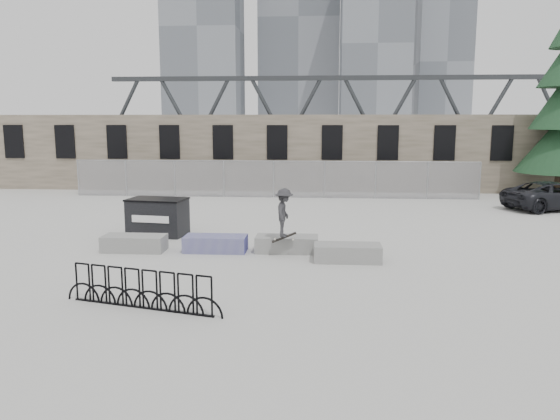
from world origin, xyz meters
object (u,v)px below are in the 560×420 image
object	(u,v)px
planter_far_left	(134,243)
dumpster	(158,217)
bike_rack	(141,290)
planter_center_left	(216,243)
suv	(554,196)
skateboarder	(284,213)
planter_offset	(348,252)
planter_center_right	(287,243)

from	to	relation	value
planter_far_left	dumpster	distance (m)	2.51
bike_rack	planter_center_left	bearing A→B (deg)	83.33
suv	skateboarder	world-z (taller)	skateboarder
planter_far_left	bike_rack	distance (m)	5.69
planter_far_left	planter_offset	xyz separation A→B (m)	(6.83, -0.79, 0.00)
planter_center_right	planter_offset	size ratio (longest dim) A/B	1.00
planter_center_right	planter_far_left	bearing A→B (deg)	-176.96
planter_far_left	planter_center_right	xyz separation A→B (m)	(4.94, 0.26, 0.00)
planter_far_left	suv	size ratio (longest dim) A/B	0.42
bike_rack	planter_offset	bearing A→B (deg)	43.23
suv	skateboarder	size ratio (longest dim) A/B	2.84
planter_center_right	skateboarder	xyz separation A→B (m)	(-0.05, -0.64, 1.10)
planter_center_right	suv	world-z (taller)	suv
planter_center_right	suv	xyz separation A→B (m)	(12.08, 9.29, 0.39)
planter_center_right	bike_rack	xyz separation A→B (m)	(-2.94, -5.59, 0.16)
planter_center_right	dumpster	world-z (taller)	dumpster
planter_center_left	planter_offset	size ratio (longest dim) A/B	1.00
planter_center_right	dumpster	size ratio (longest dim) A/B	0.90
planter_far_left	planter_center_right	distance (m)	4.94
planter_center_right	skateboarder	size ratio (longest dim) A/B	1.19
planter_center_left	skateboarder	world-z (taller)	skateboarder
dumpster	planter_center_right	bearing A→B (deg)	-16.28
planter_far_left	planter_center_right	size ratio (longest dim) A/B	1.00
dumpster	suv	world-z (taller)	dumpster
bike_rack	suv	size ratio (longest dim) A/B	0.82
planter_center_left	skateboarder	size ratio (longest dim) A/B	1.19
planter_offset	suv	distance (m)	14.52
planter_offset	skateboarder	size ratio (longest dim) A/B	1.19
dumpster	skateboarder	distance (m)	5.66
planter_center_right	dumpster	xyz separation A→B (m)	(-4.89, 2.21, 0.41)
planter_center_left	planter_offset	world-z (taller)	same
planter_far_left	dumpster	xyz separation A→B (m)	(0.05, 2.47, 0.41)
dumpster	planter_offset	bearing A→B (deg)	-17.62
planter_center_left	planter_center_right	size ratio (longest dim) A/B	1.00
planter_offset	suv	world-z (taller)	suv
planter_center_left	planter_offset	xyz separation A→B (m)	(4.19, -0.93, 0.00)
dumpster	suv	distance (m)	18.39
planter_center_left	suv	world-z (taller)	suv
bike_rack	suv	distance (m)	21.14
planter_far_left	dumpster	size ratio (longest dim) A/B	0.90
suv	planter_center_left	bearing A→B (deg)	103.24
planter_offset	dumpster	bearing A→B (deg)	154.34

